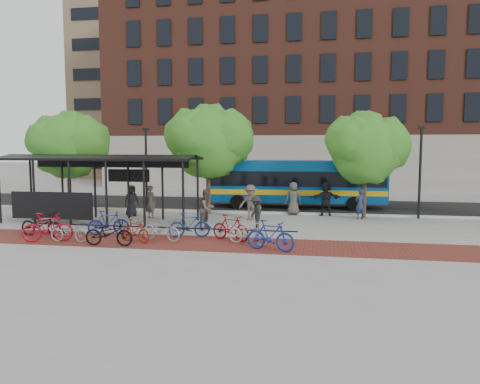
% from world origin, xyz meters
% --- Properties ---
extents(ground, '(160.00, 160.00, 0.00)m').
position_xyz_m(ground, '(0.00, 0.00, 0.00)').
color(ground, '#9E9E99').
rests_on(ground, ground).
extents(asphalt_street, '(160.00, 8.00, 0.01)m').
position_xyz_m(asphalt_street, '(0.00, 8.00, 0.01)').
color(asphalt_street, black).
rests_on(asphalt_street, ground).
extents(curb, '(160.00, 0.25, 0.12)m').
position_xyz_m(curb, '(0.00, 4.00, 0.06)').
color(curb, '#B7B7B2').
rests_on(curb, ground).
extents(brick_strip, '(24.00, 3.00, 0.01)m').
position_xyz_m(brick_strip, '(-2.00, -5.00, 0.00)').
color(brick_strip, maroon).
rests_on(brick_strip, ground).
extents(bike_rack_rail, '(12.00, 0.05, 0.95)m').
position_xyz_m(bike_rack_rail, '(-3.30, -4.10, 0.00)').
color(bike_rack_rail, black).
rests_on(bike_rack_rail, ground).
extents(building_brick, '(55.00, 14.00, 20.00)m').
position_xyz_m(building_brick, '(10.00, 26.00, 10.00)').
color(building_brick, brown).
rests_on(building_brick, ground).
extents(building_tower, '(22.00, 22.00, 30.00)m').
position_xyz_m(building_tower, '(-16.00, 40.00, 15.00)').
color(building_tower, '#7A664C').
rests_on(building_tower, ground).
extents(bus_shelter, '(10.60, 3.07, 3.60)m').
position_xyz_m(bus_shelter, '(-8.13, -0.48, 3.00)').
color(bus_shelter, black).
rests_on(bus_shelter, ground).
extents(tree_a, '(4.90, 4.00, 6.18)m').
position_xyz_m(tree_a, '(-11.91, 3.35, 4.24)').
color(tree_a, '#382619').
rests_on(tree_a, ground).
extents(tree_b, '(5.15, 4.20, 6.47)m').
position_xyz_m(tree_b, '(-2.90, 3.35, 4.46)').
color(tree_b, '#382619').
rests_on(tree_b, ground).
extents(tree_c, '(4.66, 3.80, 5.92)m').
position_xyz_m(tree_c, '(6.09, 3.35, 4.05)').
color(tree_c, '#382619').
rests_on(tree_c, ground).
extents(lamp_post_left, '(0.35, 0.20, 5.12)m').
position_xyz_m(lamp_post_left, '(-7.00, 3.60, 2.75)').
color(lamp_post_left, black).
rests_on(lamp_post_left, ground).
extents(lamp_post_right, '(0.35, 0.20, 5.12)m').
position_xyz_m(lamp_post_right, '(9.00, 3.60, 2.75)').
color(lamp_post_right, black).
rests_on(lamp_post_right, ground).
extents(bus, '(11.57, 3.06, 3.10)m').
position_xyz_m(bus, '(1.94, 7.14, 1.78)').
color(bus, navy).
rests_on(bus, ground).
extents(bike_0, '(2.14, 0.92, 1.09)m').
position_xyz_m(bike_0, '(-8.75, -4.76, 0.55)').
color(bike_0, black).
rests_on(bike_0, ground).
extents(bike_1, '(2.13, 1.31, 1.24)m').
position_xyz_m(bike_1, '(-7.76, -5.83, 0.62)').
color(bike_1, maroon).
rests_on(bike_1, ground).
extents(bike_2, '(1.71, 0.64, 0.89)m').
position_xyz_m(bike_2, '(-6.84, -5.73, 0.45)').
color(bike_2, gray).
rests_on(bike_2, ground).
extents(bike_3, '(1.90, 1.14, 1.11)m').
position_xyz_m(bike_3, '(-5.94, -3.90, 0.55)').
color(bike_3, navy).
rests_on(bike_3, ground).
extents(bike_4, '(2.03, 0.77, 1.05)m').
position_xyz_m(bike_4, '(-4.83, -6.15, 0.53)').
color(bike_4, black).
rests_on(bike_4, ground).
extents(bike_5, '(1.67, 1.06, 0.98)m').
position_xyz_m(bike_5, '(-4.07, -5.29, 0.49)').
color(bike_5, maroon).
rests_on(bike_5, ground).
extents(bike_6, '(2.02, 1.20, 1.00)m').
position_xyz_m(bike_6, '(-3.08, -4.79, 0.50)').
color(bike_6, '#9E9EA0').
rests_on(bike_6, ground).
extents(bike_7, '(1.91, 0.97, 1.11)m').
position_xyz_m(bike_7, '(-2.11, -3.85, 0.55)').
color(bike_7, navy).
rests_on(bike_7, ground).
extents(bike_9, '(1.91, 1.21, 1.12)m').
position_xyz_m(bike_9, '(-0.17, -4.22, 0.56)').
color(bike_9, maroon).
rests_on(bike_9, ground).
extents(bike_10, '(2.00, 1.32, 0.99)m').
position_xyz_m(bike_10, '(0.71, -4.91, 0.50)').
color(bike_10, '#B4B4B7').
rests_on(bike_10, ground).
extents(bike_11, '(2.06, 1.12, 1.19)m').
position_xyz_m(bike_11, '(1.73, -5.88, 0.60)').
color(bike_11, navy).
rests_on(bike_11, ground).
extents(pedestrian_0, '(1.03, 1.05, 1.82)m').
position_xyz_m(pedestrian_0, '(-7.15, 1.59, 0.91)').
color(pedestrian_0, black).
rests_on(pedestrian_0, ground).
extents(pedestrian_1, '(0.80, 0.69, 1.85)m').
position_xyz_m(pedestrian_1, '(-5.81, 1.16, 0.92)').
color(pedestrian_1, '#49403A').
rests_on(pedestrian_1, ground).
extents(pedestrian_3, '(1.32, 0.84, 1.94)m').
position_xyz_m(pedestrian_3, '(-0.18, 1.39, 0.97)').
color(pedestrian_3, brown).
rests_on(pedestrian_3, ground).
extents(pedestrian_5, '(1.91, 0.96, 1.97)m').
position_xyz_m(pedestrian_5, '(3.88, 3.80, 0.99)').
color(pedestrian_5, black).
rests_on(pedestrian_5, ground).
extents(pedestrian_6, '(1.09, 0.87, 1.94)m').
position_xyz_m(pedestrian_6, '(2.00, 3.80, 0.97)').
color(pedestrian_6, '#483E39').
rests_on(pedestrian_6, ground).
extents(pedestrian_7, '(0.74, 0.67, 1.69)m').
position_xyz_m(pedestrian_7, '(5.74, 2.81, 0.84)').
color(pedestrian_7, '#202B4C').
rests_on(pedestrian_7, ground).
extents(pedestrian_8, '(1.06, 1.16, 1.94)m').
position_xyz_m(pedestrian_8, '(-1.88, -1.50, 0.97)').
color(pedestrian_8, '#50433B').
rests_on(pedestrian_8, ground).
extents(pedestrian_9, '(1.04, 1.23, 1.65)m').
position_xyz_m(pedestrian_9, '(0.53, -1.50, 0.82)').
color(pedestrian_9, black).
rests_on(pedestrian_9, ground).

